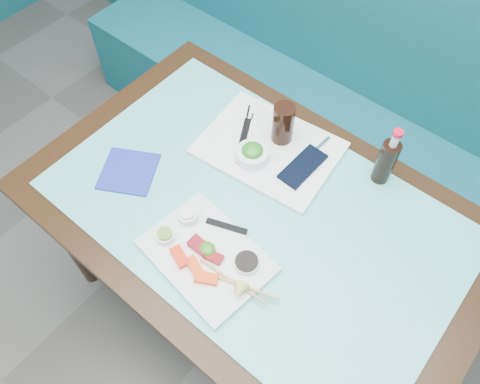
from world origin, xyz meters
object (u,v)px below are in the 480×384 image
Objects in this scene: cola_bottle_body at (386,162)px; booth_bench at (370,131)px; sashimi_plate at (207,256)px; blue_napkin at (129,171)px; serving_tray at (269,148)px; dining_table at (255,224)px; seaweed_bowl at (252,155)px; cola_glass at (283,124)px.

booth_bench is at bearing 114.73° from cola_bottle_body.
sashimi_plate is 2.08× the size of blue_napkin.
booth_bench is 0.75m from serving_tray.
serving_tray is at bearing -158.33° from cola_bottle_body.
serving_tray reaches higher than blue_napkin.
dining_table is 8.35× the size of blue_napkin.
seaweed_bowl is (-0.12, -0.71, 0.42)m from booth_bench.
cola_glass reaches higher than dining_table.
sashimi_plate reaches higher than serving_tray.
sashimi_plate is at bearing -82.40° from serving_tray.
sashimi_plate is 0.40m from blue_napkin.
cola_bottle_body is (0.34, 0.13, 0.07)m from serving_tray.
cola_bottle_body is at bearing 38.01° from blue_napkin.
booth_bench reaches higher than dining_table.
blue_napkin is at bearing -141.99° from cola_bottle_body.
booth_bench is 8.59× the size of sashimi_plate.
booth_bench is at bearing 73.95° from serving_tray.
cola_glass is (-0.09, 0.48, 0.08)m from sashimi_plate.
cola_glass is at bearing 81.25° from seaweed_bowl.
cola_bottle_body is at bearing -65.27° from booth_bench.
seaweed_bowl is 0.72× the size of cola_glass.
sashimi_plate reaches higher than blue_napkin.
blue_napkin is (-0.30, -0.41, -0.08)m from cola_glass.
sashimi_plate is (-0.01, -0.21, 0.10)m from dining_table.
dining_table is 13.49× the size of seaweed_bowl.
serving_tray is (-0.10, 0.42, -0.00)m from sashimi_plate.
serving_tray is 4.19× the size of seaweed_bowl.
serving_tray is at bearing 117.98° from dining_table.
cola_glass is 0.52m from blue_napkin.
sashimi_plate is at bearing -91.76° from dining_table.
sashimi_plate is 0.37m from seaweed_bowl.
dining_table is 3.22× the size of serving_tray.
serving_tray is at bearing 82.41° from seaweed_bowl.
sashimi_plate is 3.36× the size of seaweed_bowl.
booth_bench is 1.12m from sashimi_plate.
blue_napkin is (-0.28, -0.28, -0.03)m from seaweed_bowl.
sashimi_plate is 0.61m from cola_bottle_body.
cola_bottle_body is at bearing 31.00° from seaweed_bowl.
blue_napkin is at bearing -112.00° from booth_bench.
booth_bench reaches higher than seaweed_bowl.
booth_bench is 20.87× the size of cola_glass.
sashimi_plate is at bearing -71.88° from seaweed_bowl.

